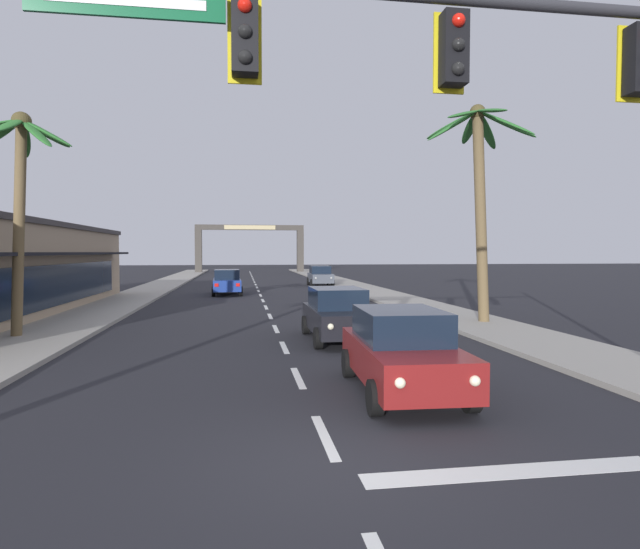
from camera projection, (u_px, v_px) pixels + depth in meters
ground_plane at (337, 463)px, 7.04m from camera, size 220.00×220.00×0.00m
sidewalk_right at (412, 304)px, 27.96m from camera, size 3.20×110.00×0.14m
sidewalk_left at (106, 309)px, 25.63m from camera, size 3.20×110.00×0.14m
lane_markings at (273, 306)px, 27.73m from camera, size 4.28×89.61×0.01m
traffic_signal_mast at (572, 94)px, 7.00m from camera, size 10.74×0.40×6.98m
sedan_lead_at_stop_bar at (401, 350)px, 10.59m from camera, size 2.08×4.50×1.68m
sedan_third_in_queue at (338, 314)px, 16.88m from camera, size 1.96×4.46×1.68m
sedan_oncoming_far at (227, 282)px, 34.86m from camera, size 2.06×4.50×1.68m
sedan_parked_nearest_kerb at (320, 276)px, 43.98m from camera, size 2.04×4.49×1.68m
palm_left_second at (21, 177)px, 16.74m from camera, size 3.21×3.18×7.32m
palm_right_second at (479, 171)px, 20.16m from camera, size 4.60×4.91×8.51m
town_gateway_arch at (250, 242)px, 71.58m from camera, size 14.72×0.90×6.55m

